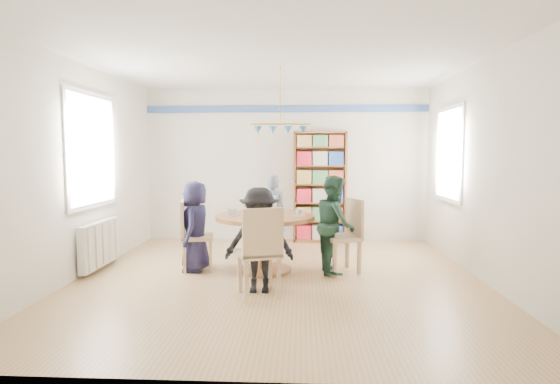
# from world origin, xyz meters

# --- Properties ---
(ground) EXTENTS (5.00, 5.00, 0.00)m
(ground) POSITION_xyz_m (0.00, 0.00, 0.00)
(ground) COLOR tan
(room_shell) EXTENTS (5.00, 5.00, 5.00)m
(room_shell) POSITION_xyz_m (-0.26, 0.87, 1.65)
(room_shell) COLOR white
(room_shell) RESTS_ON ground
(radiator) EXTENTS (0.12, 1.00, 0.60)m
(radiator) POSITION_xyz_m (-2.42, 0.30, 0.35)
(radiator) COLOR silver
(radiator) RESTS_ON ground
(dining_table) EXTENTS (1.30, 1.30, 0.75)m
(dining_table) POSITION_xyz_m (-0.19, 0.33, 0.56)
(dining_table) COLOR brown
(dining_table) RESTS_ON ground
(chair_left) EXTENTS (0.50, 0.50, 0.94)m
(chair_left) POSITION_xyz_m (-1.18, 0.34, 0.52)
(chair_left) COLOR #D8AD85
(chair_left) RESTS_ON ground
(chair_right) EXTENTS (0.55, 0.55, 0.96)m
(chair_right) POSITION_xyz_m (0.88, 0.37, 0.53)
(chair_right) COLOR #D8AD85
(chair_right) RESTS_ON ground
(chair_far) EXTENTS (0.45, 0.45, 1.02)m
(chair_far) POSITION_xyz_m (-0.23, 1.38, 0.56)
(chair_far) COLOR #D8AD85
(chair_far) RESTS_ON ground
(chair_near) EXTENTS (0.56, 0.56, 0.99)m
(chair_near) POSITION_xyz_m (-0.15, -0.75, 0.54)
(chair_near) COLOR #D8AD85
(chair_near) RESTS_ON ground
(person_left) EXTENTS (0.39, 0.59, 1.20)m
(person_left) POSITION_xyz_m (-1.12, 0.32, 0.60)
(person_left) COLOR #181733
(person_left) RESTS_ON ground
(person_right) EXTENTS (0.52, 0.65, 1.28)m
(person_right) POSITION_xyz_m (0.72, 0.34, 0.64)
(person_right) COLOR #1C382A
(person_right) RESTS_ON ground
(person_far) EXTENTS (0.51, 0.39, 1.25)m
(person_far) POSITION_xyz_m (-0.15, 1.20, 0.63)
(person_far) COLOR gray
(person_far) RESTS_ON ground
(person_near) EXTENTS (0.77, 0.45, 1.18)m
(person_near) POSITION_xyz_m (-0.19, -0.55, 0.59)
(person_near) COLOR black
(person_near) RESTS_ON ground
(bookshelf) EXTENTS (0.92, 0.28, 1.94)m
(bookshelf) POSITION_xyz_m (0.60, 2.34, 0.95)
(bookshelf) COLOR brown
(bookshelf) RESTS_ON ground
(tableware) EXTENTS (1.06, 1.06, 0.28)m
(tableware) POSITION_xyz_m (-0.21, 0.36, 0.81)
(tableware) COLOR white
(tableware) RESTS_ON dining_table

